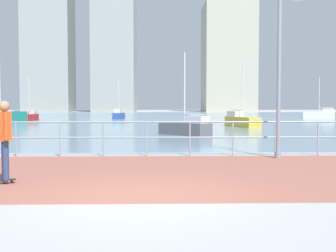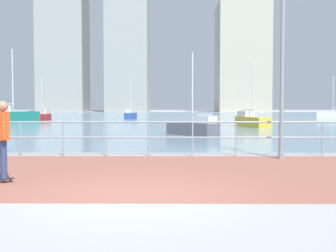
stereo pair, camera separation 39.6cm
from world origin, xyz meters
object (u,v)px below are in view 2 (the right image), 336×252
sailboat_navy (42,116)px  sailboat_white (12,116)px  sailboat_blue (130,115)px  lamppost (287,55)px  sailboat_ivory (194,127)px  sailboat_yellow (334,115)px  sailboat_gray (252,121)px  skateboarder (3,134)px

sailboat_navy → sailboat_white: size_ratio=0.66×
sailboat_blue → sailboat_navy: 10.58m
lamppost → sailboat_ivory: size_ratio=1.26×
sailboat_blue → lamppost: bearing=-77.4°
sailboat_yellow → sailboat_gray: sailboat_yellow is taller
sailboat_yellow → sailboat_blue: 25.25m
sailboat_yellow → sailboat_white: bearing=-160.0°
sailboat_yellow → lamppost: bearing=-112.9°
sailboat_blue → sailboat_navy: sailboat_blue is taller
sailboat_blue → sailboat_ivory: (6.29, -28.09, -0.03)m
lamppost → sailboat_gray: size_ratio=1.14×
sailboat_navy → sailboat_white: (-0.90, -6.55, 0.22)m
lamppost → sailboat_white: size_ratio=0.82×
skateboarder → sailboat_blue: size_ratio=0.36×
skateboarder → lamppost: bearing=29.5°
lamppost → sailboat_navy: lamppost is taller
skateboarder → sailboat_gray: size_ratio=0.35×
sailboat_yellow → skateboarder: bearing=-118.7°
sailboat_white → sailboat_gray: size_ratio=1.38×
sailboat_navy → sailboat_blue: bearing=29.9°
skateboarder → sailboat_ivory: 15.10m
sailboat_blue → sailboat_ivory: 28.78m
lamppost → skateboarder: (-7.10, -4.02, -2.12)m
skateboarder → sailboat_blue: (-1.49, 42.39, -0.58)m
skateboarder → sailboat_white: (-11.57, 30.57, -0.39)m
skateboarder → sailboat_yellow: bearing=61.3°
sailboat_gray → sailboat_ivory: sailboat_gray is taller
sailboat_gray → sailboat_blue: bearing=120.6°
skateboarder → sailboat_ivory: bearing=71.4°
sailboat_navy → sailboat_gray: bearing=-33.9°
sailboat_yellow → sailboat_white: sailboat_white is taller
sailboat_white → sailboat_ivory: sailboat_white is taller
lamppost → sailboat_blue: size_ratio=1.17×
lamppost → sailboat_white: (-18.67, 26.55, -2.50)m
skateboarder → sailboat_blue: sailboat_blue is taller
sailboat_ivory → lamppost: bearing=-77.4°
sailboat_yellow → sailboat_ivory: bearing=-123.0°
skateboarder → sailboat_navy: 38.62m
sailboat_blue → sailboat_yellow: bearing=2.4°
skateboarder → sailboat_yellow: sailboat_yellow is taller
sailboat_navy → skateboarder: bearing=-74.0°
sailboat_blue → sailboat_navy: size_ratio=1.06×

